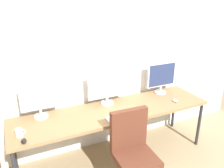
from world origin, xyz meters
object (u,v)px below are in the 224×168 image
at_px(mouse_right_side, 175,101).
at_px(monitor_center, 107,87).
at_px(monitor_left, 39,100).
at_px(office_chair, 133,161).
at_px(desk, 114,113).
at_px(keyboard_main, 122,117).
at_px(monitor_right, 161,76).
at_px(mouse_left_side, 24,141).
at_px(coffee_mug, 19,133).

bearing_deg(mouse_right_side, monitor_center, 158.37).
bearing_deg(monitor_left, office_chair, -44.85).
height_order(desk, office_chair, office_chair).
relative_size(monitor_left, keyboard_main, 1.14).
relative_size(keyboard_main, mouse_right_side, 4.10).
bearing_deg(desk, mouse_right_side, -9.11).
xyz_separation_m(office_chair, monitor_right, (0.95, 0.84, 0.61)).
bearing_deg(office_chair, desk, 85.30).
xyz_separation_m(mouse_left_side, mouse_right_side, (2.05, 0.12, 0.00)).
distance_m(monitor_left, monitor_center, 0.90).
xyz_separation_m(monitor_left, mouse_left_side, (-0.25, -0.47, -0.21)).
bearing_deg(coffee_mug, monitor_center, 15.99).
bearing_deg(keyboard_main, mouse_left_side, -178.55).
relative_size(monitor_right, mouse_left_side, 5.09).
bearing_deg(mouse_right_side, monitor_right, 89.76).
bearing_deg(mouse_right_side, desk, 170.89).
distance_m(monitor_center, mouse_right_side, 0.99).
distance_m(monitor_center, monitor_right, 0.90).
relative_size(monitor_left, mouse_left_side, 4.67).
bearing_deg(desk, monitor_center, 90.00).
distance_m(mouse_left_side, coffee_mug, 0.14).
bearing_deg(monitor_center, mouse_left_side, -157.66).
distance_m(desk, keyboard_main, 0.24).
bearing_deg(mouse_left_side, monitor_right, 12.97).
bearing_deg(keyboard_main, coffee_mug, 174.91).
bearing_deg(coffee_mug, monitor_right, 9.22).
bearing_deg(monitor_center, desk, -90.00).
height_order(monitor_right, mouse_right_side, monitor_right).
height_order(monitor_center, coffee_mug, monitor_center).
bearing_deg(coffee_mug, mouse_left_side, -77.36).
bearing_deg(monitor_left, keyboard_main, -26.17).
height_order(office_chair, mouse_left_side, office_chair).
distance_m(keyboard_main, coffee_mug, 1.18).
relative_size(mouse_left_side, coffee_mug, 0.91).
xyz_separation_m(monitor_left, monitor_center, (0.90, 0.00, 0.02)).
relative_size(mouse_left_side, mouse_right_side, 1.00).
distance_m(monitor_left, keyboard_main, 1.03).
xyz_separation_m(monitor_center, mouse_left_side, (-1.15, -0.47, -0.23)).
relative_size(office_chair, mouse_left_side, 10.31).
height_order(desk, monitor_right, monitor_right).
relative_size(desk, coffee_mug, 25.04).
bearing_deg(monitor_center, coffee_mug, -164.01).
xyz_separation_m(desk, office_chair, (-0.05, -0.63, -0.29)).
distance_m(monitor_center, coffee_mug, 1.24).
xyz_separation_m(desk, keyboard_main, (0.00, -0.23, 0.06)).
bearing_deg(monitor_left, monitor_right, 0.00).
bearing_deg(desk, coffee_mug, -173.94).
height_order(monitor_right, keyboard_main, monitor_right).
relative_size(desk, keyboard_main, 6.75).
height_order(office_chair, monitor_left, monitor_left).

